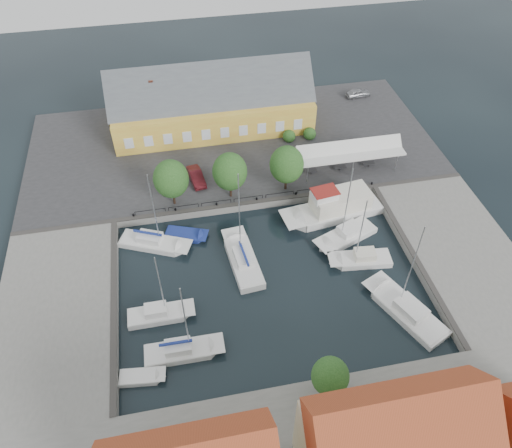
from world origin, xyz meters
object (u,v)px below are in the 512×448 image
Objects in this scene: center_sailboat at (243,261)px; east_boat_b at (361,260)px; car_silver at (358,93)px; launch_sw at (142,378)px; east_boat_c at (406,311)px; tent_canopy at (349,152)px; trawler at (335,208)px; west_boat_c at (160,315)px; east_boat_a at (346,236)px; west_boat_a at (154,244)px; warehouse at (208,104)px; car_red at (196,177)px; launch_nw at (186,236)px; west_boat_d at (182,352)px.

east_boat_b is (12.98, -2.41, -0.10)m from center_sailboat.
car_silver reaches higher than launch_sw.
tent_canopy is at bearing 86.88° from east_boat_c.
trawler is (12.46, 5.66, 0.65)m from center_sailboat.
trawler is at bearing 36.26° from launch_sw.
trawler is 1.37× the size of west_boat_c.
east_boat_a is 22.38m from west_boat_a.
west_boat_c is (-9.29, -32.10, -4.17)m from warehouse.
launch_nw is (-2.36, -8.62, -1.64)m from car_red.
west_boat_d reaches higher than car_silver.
trawler is 22.10m from west_boat_a.
east_boat_a reaches higher than car_red.
tent_canopy reaches higher than launch_nw.
car_red is at bearing 135.05° from east_boat_b.
warehouse is at bearing 121.19° from trawler.
center_sailboat is at bearing -141.93° from tent_canopy.
west_boat_a is 16.74m from launch_sw.
launch_nw is at bearing -115.08° from car_red.
east_boat_c reaches higher than trawler.
car_red is 0.35× the size of center_sailboat.
car_red is at bearing 57.08° from west_boat_a.
tent_canopy is 18.89m from car_silver.
west_boat_a reaches higher than trawler.
west_boat_d is (-7.42, -36.75, -4.16)m from warehouse.
warehouse is at bearing 91.19° from car_silver.
west_boat_c is at bearing 72.67° from launch_sw.
west_boat_a is (-22.06, -1.01, -0.74)m from trawler.
center_sailboat is at bearing 29.72° from west_boat_c.
east_boat_b is 20.41m from launch_nw.
car_red is at bearing 152.27° from trawler.
east_boat_b is at bearing -17.36° from west_boat_a.
launch_nw is at bearing 157.41° from east_boat_b.
tent_canopy is 31.85m from west_boat_c.
car_red is 30.36m from east_boat_c.
east_boat_b is (0.52, -8.07, -0.76)m from trawler.
warehouse is 40.49m from launch_sw.
east_boat_c is (18.62, -23.93, -1.47)m from car_red.
east_boat_a is 18.85m from launch_nw.
tent_canopy reaches higher than launch_sw.
west_boat_c is at bearing 169.80° from east_boat_c.
east_boat_a is at bearing -108.50° from tent_canopy.
warehouse is at bearing 73.87° from west_boat_c.
tent_canopy is 27.41m from west_boat_a.
east_boat_b reaches higher than launch_sw.
center_sailboat is 1.03× the size of east_boat_c.
launch_sw is at bearing -134.04° from center_sailboat.
car_red is 1.01× the size of launch_sw.
car_silver is 0.73× the size of launch_nw.
warehouse is 24.78m from trawler.
warehouse is at bearing 78.58° from west_boat_d.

